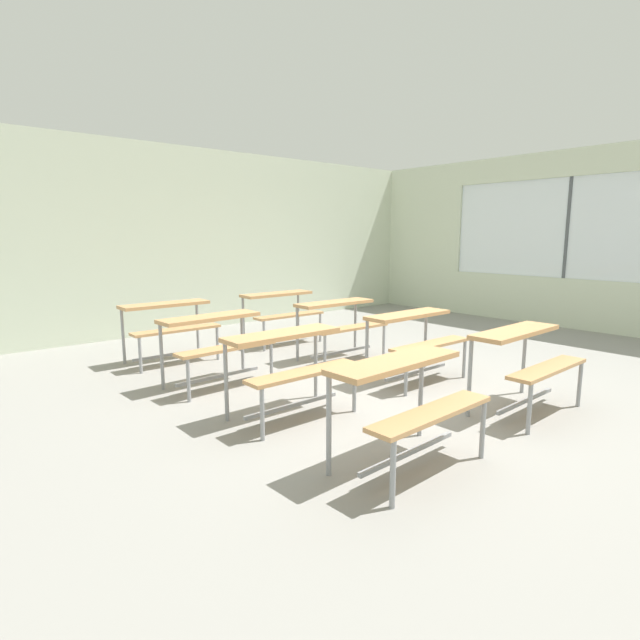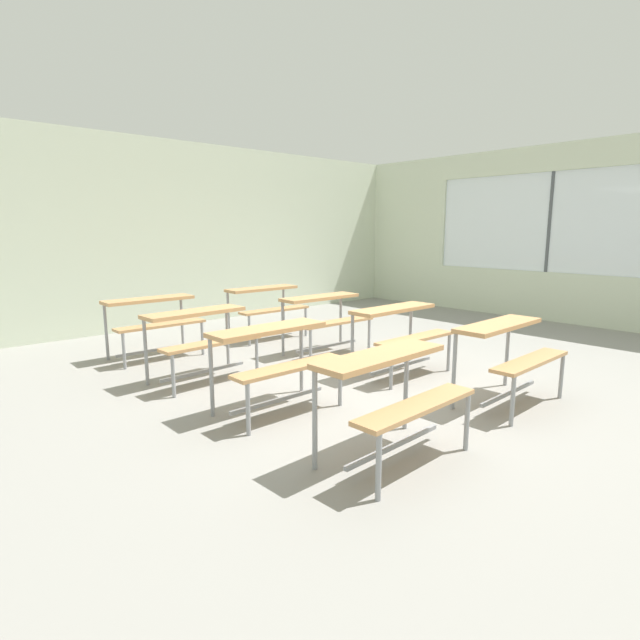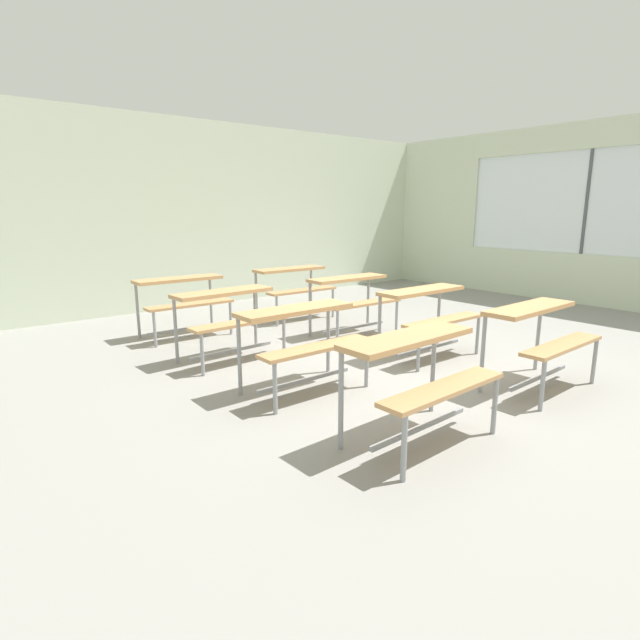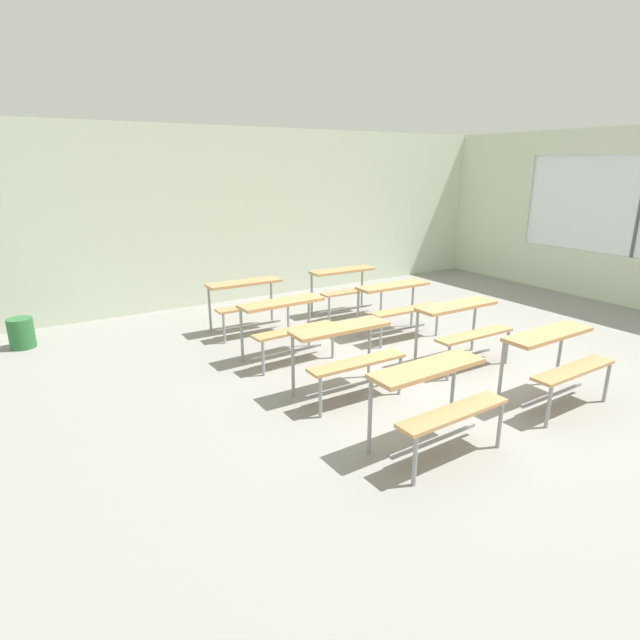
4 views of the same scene
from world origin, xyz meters
The scene contains 11 objects.
ground centered at (0.00, 0.00, -0.03)m, with size 10.00×9.00×0.05m, color gray.
wall_back centered at (0.00, 4.50, 1.50)m, with size 10.00×0.12×3.00m, color beige.
wall_right centered at (5.00, -0.13, 1.45)m, with size 0.12×9.00×3.00m.
desk_bench_r0c0 centered at (-1.21, -1.19, 0.56)m, with size 1.12×0.62×0.74m.
desk_bench_r0c1 centered at (0.46, -1.18, 0.56)m, with size 1.11×0.61×0.74m.
desk_bench_r1c0 centered at (-1.23, 0.10, 0.56)m, with size 1.10×0.60×0.74m.
desk_bench_r1c1 centered at (0.47, 0.08, 0.56)m, with size 1.10×0.60×0.74m.
desk_bench_r2c0 centered at (-1.27, 1.35, 0.56)m, with size 1.12×0.64×0.74m.
desk_bench_r2c1 centered at (0.50, 1.33, 0.56)m, with size 1.12×0.62×0.74m.
desk_bench_r3c0 centered at (-1.23, 2.62, 0.56)m, with size 1.11×0.60×0.74m.
desk_bench_r3c1 centered at (0.50, 2.61, 0.56)m, with size 1.11×0.62×0.74m.
Camera 2 is at (-3.80, -3.30, 1.60)m, focal length 28.00 mm.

